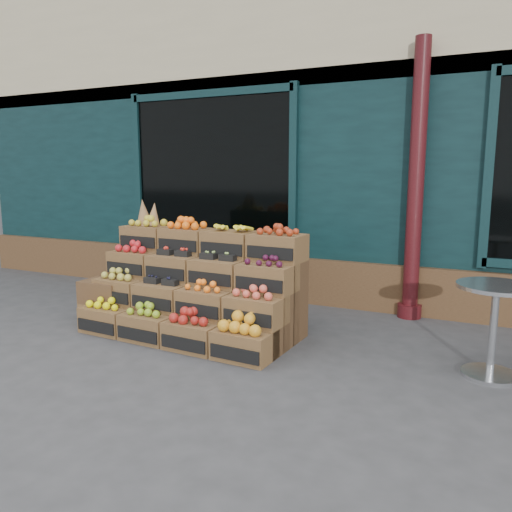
% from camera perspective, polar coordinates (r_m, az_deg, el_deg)
% --- Properties ---
extents(ground, '(60.00, 60.00, 0.00)m').
position_cam_1_polar(ground, '(4.78, -1.45, -11.57)').
color(ground, '#39393C').
rests_on(ground, ground).
extents(shop_facade, '(12.00, 6.24, 4.80)m').
position_cam_1_polar(shop_facade, '(9.33, 13.19, 13.50)').
color(shop_facade, black).
rests_on(shop_facade, ground).
extents(crate_display, '(2.31, 1.21, 1.41)m').
position_cam_1_polar(crate_display, '(5.44, -6.87, -4.17)').
color(crate_display, brown).
rests_on(crate_display, ground).
extents(spare_crates, '(0.51, 0.35, 0.51)m').
position_cam_1_polar(spare_crates, '(5.96, -16.85, -5.11)').
color(spare_crates, brown).
rests_on(spare_crates, ground).
extents(bistro_table, '(0.64, 0.64, 0.80)m').
position_cam_1_polar(bistro_table, '(4.66, 25.55, -6.58)').
color(bistro_table, silver).
rests_on(bistro_table, ground).
extents(shopkeeper, '(0.77, 0.54, 2.02)m').
position_cam_1_polar(shopkeeper, '(7.68, -3.02, 4.26)').
color(shopkeeper, '#17502B').
rests_on(shopkeeper, ground).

